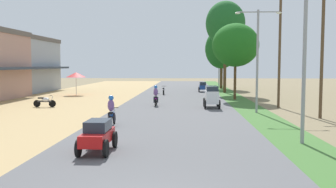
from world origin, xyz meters
name	(u,v)px	position (x,y,z in m)	size (l,w,h in m)	color
shophouse_far	(22,65)	(-19.97, 38.37, 3.46)	(7.73, 10.22, 6.90)	#999EA8
parked_motorbike_third	(45,101)	(-10.25, 20.86, 0.55)	(1.80, 0.54, 0.94)	black
vendor_umbrella	(76,75)	(-11.45, 33.02, 2.31)	(2.20, 2.20, 2.52)	#99999E
median_tree_nearest	(235,45)	(5.57, 28.34, 5.28)	(4.47, 4.47, 7.31)	#4C351E
median_tree_second	(225,24)	(5.51, 37.42, 8.35)	(4.71, 4.71, 10.99)	#4C351E
median_tree_third	(222,49)	(5.84, 45.68, 5.72)	(4.67, 4.67, 8.50)	#4C351E
streetlamp_near	(305,31)	(5.80, 8.11, 4.74)	(3.16, 0.20, 8.16)	gray
streetlamp_mid	(257,53)	(5.80, 18.35, 4.19)	(3.16, 0.20, 7.09)	gray
streetlamp_far	(219,56)	(5.80, 49.05, 4.75)	(3.16, 0.20, 8.18)	gray
utility_pole_near	(280,44)	(8.17, 21.86, 5.03)	(1.80, 0.20, 9.67)	brown
utility_pole_far	(323,40)	(9.35, 16.05, 4.94)	(1.80, 0.20, 9.50)	brown
car_sedan_red	(98,134)	(-2.41, 6.06, 0.74)	(1.10, 2.26, 1.19)	red
car_van_white	(212,95)	(2.85, 21.00, 1.02)	(1.19, 2.41, 1.67)	silver
car_hatchback_blue	(203,86)	(2.89, 38.22, 0.75)	(1.04, 2.00, 1.23)	navy
motorbike_ahead_second	(112,111)	(-3.12, 12.08, 0.86)	(0.54, 1.80, 1.66)	black
motorbike_ahead_third	(156,96)	(-1.58, 22.24, 0.86)	(0.54, 1.80, 1.66)	black
motorbike_ahead_fourth	(164,90)	(-1.69, 33.72, 0.57)	(0.54, 1.80, 0.94)	black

